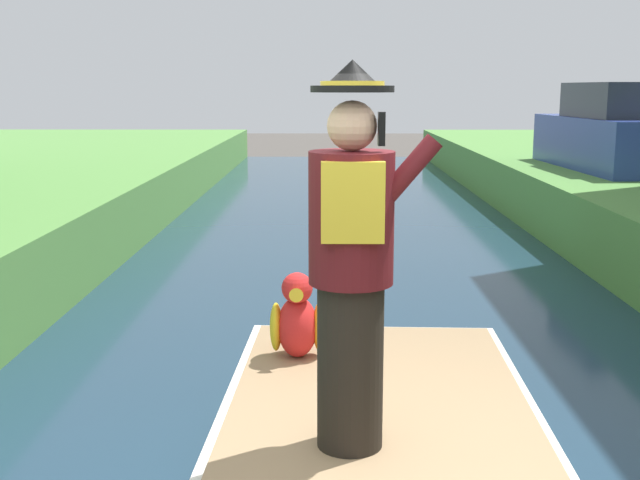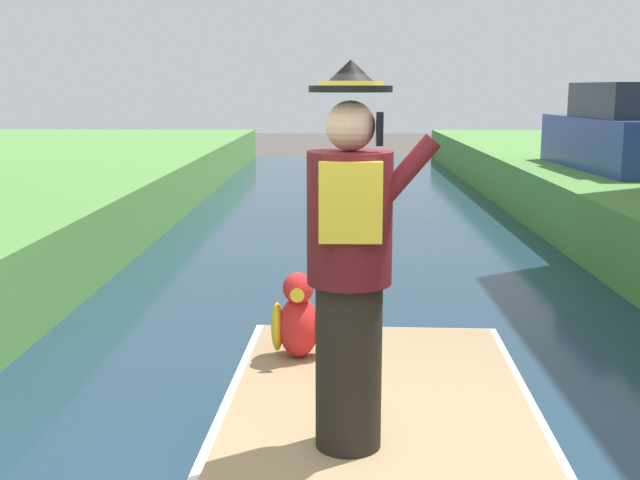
{
  "view_description": "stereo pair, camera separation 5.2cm",
  "coord_description": "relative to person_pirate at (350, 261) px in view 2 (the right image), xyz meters",
  "views": [
    {
      "loc": [
        -0.28,
        -3.34,
        2.43
      ],
      "look_at": [
        -0.32,
        0.94,
        1.61
      ],
      "focal_mm": 44.41,
      "sensor_mm": 36.0,
      "label": 1
    },
    {
      "loc": [
        -0.23,
        -3.34,
        2.43
      ],
      "look_at": [
        -0.32,
        0.94,
        1.61
      ],
      "focal_mm": 44.41,
      "sensor_mm": 36.0,
      "label": 2
    }
  ],
  "objects": [
    {
      "name": "person_pirate",
      "position": [
        0.0,
        0.0,
        0.0
      ],
      "size": [
        0.61,
        0.42,
        1.85
      ],
      "rotation": [
        0.0,
        0.0,
        0.21
      ],
      "color": "black",
      "rests_on": "boat"
    },
    {
      "name": "parked_car_blue",
      "position": [
        5.0,
        10.43,
        0.02
      ],
      "size": [
        1.91,
        4.08,
        1.5
      ],
      "color": "#2D4293",
      "rests_on": "grass_bank_far"
    },
    {
      "name": "parrot_plush",
      "position": [
        -0.31,
        1.3,
        -0.68
      ],
      "size": [
        0.36,
        0.34,
        0.57
      ],
      "color": "red",
      "rests_on": "boat"
    }
  ]
}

